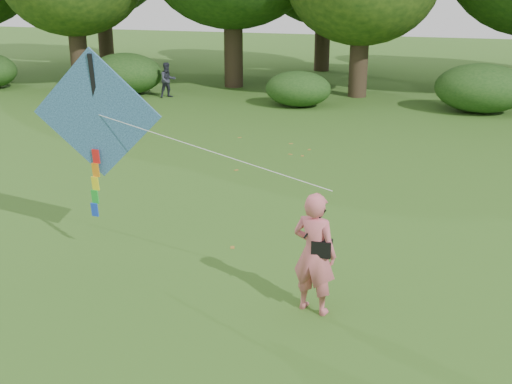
# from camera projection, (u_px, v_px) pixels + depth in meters

# --- Properties ---
(ground) EXTENTS (100.00, 100.00, 0.00)m
(ground) POSITION_uv_depth(u_px,v_px,m) (307.00, 340.00, 9.36)
(ground) COLOR #265114
(ground) RESTS_ON ground
(man_kite_flyer) EXTENTS (0.82, 0.65, 1.97)m
(man_kite_flyer) POSITION_uv_depth(u_px,v_px,m) (314.00, 253.00, 9.87)
(man_kite_flyer) COLOR #D1626C
(man_kite_flyer) RESTS_ON ground
(bystander_left) EXTENTS (0.92, 0.92, 1.50)m
(bystander_left) POSITION_uv_depth(u_px,v_px,m) (168.00, 80.00, 27.64)
(bystander_left) COLOR #2B2D39
(bystander_left) RESTS_ON ground
(crossbody_bag) EXTENTS (0.43, 0.20, 0.75)m
(crossbody_bag) POSITION_uv_depth(u_px,v_px,m) (322.00, 247.00, 9.77)
(crossbody_bag) COLOR black
(crossbody_bag) RESTS_ON ground
(flying_kite) EXTENTS (5.56, 1.24, 3.13)m
(flying_kite) POSITION_uv_depth(u_px,v_px,m) (97.00, 117.00, 11.27)
(flying_kite) COLOR #2637A8
(flying_kite) RESTS_ON ground
(shrub_band) EXTENTS (39.15, 3.22, 1.88)m
(shrub_band) POSITION_uv_depth(u_px,v_px,m) (382.00, 87.00, 25.28)
(shrub_band) COLOR #264919
(shrub_band) RESTS_ON ground
(fallen_leaves) EXTENTS (10.16, 14.76, 0.01)m
(fallen_leaves) POSITION_uv_depth(u_px,v_px,m) (329.00, 204.00, 14.90)
(fallen_leaves) COLOR olive
(fallen_leaves) RESTS_ON ground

